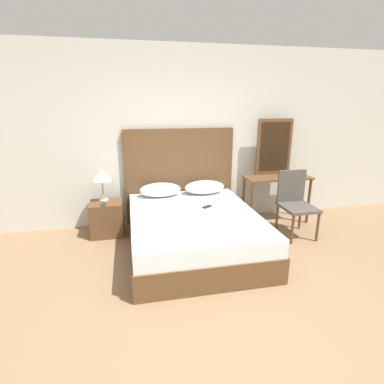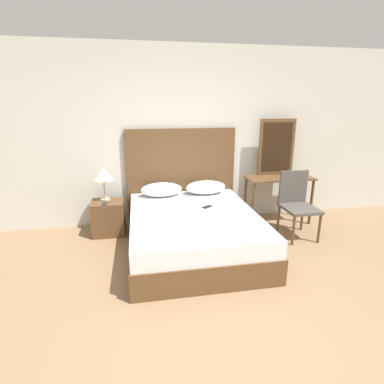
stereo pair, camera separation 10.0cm
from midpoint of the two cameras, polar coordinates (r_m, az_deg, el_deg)
The scene contains 13 objects.
ground_plane at distance 2.81m, azimuth 5.15°, elevation -25.20°, with size 16.00×16.00×0.00m, color #8C6B4C.
wall_back at distance 4.72m, azimuth -3.96°, elevation 10.27°, with size 10.00×0.06×2.70m.
bed at distance 3.95m, azimuth -0.43°, elevation -7.52°, with size 1.63×2.02×0.51m.
headboard at distance 4.76m, azimuth -2.94°, elevation 2.97°, with size 1.71×0.05×1.50m.
pillow_left at distance 4.52m, azimuth -6.71°, elevation 0.42°, with size 0.62×0.34×0.21m.
pillow_right at distance 4.62m, azimuth 1.76°, elevation 0.91°, with size 0.62×0.34×0.21m.
phone_on_bed at distance 4.06m, azimuth 2.16°, elevation -2.81°, with size 0.16×0.14×0.01m.
nightstand at distance 4.57m, azimuth -16.46°, elevation -4.85°, with size 0.46×0.40×0.50m.
table_lamp at distance 4.47m, azimuth -17.45°, elevation 2.99°, with size 0.28×0.28×0.47m.
phone_on_nightstand at distance 4.39m, azimuth -17.17°, elevation -2.24°, with size 0.07×0.15×0.01m.
vanity_desk at distance 4.94m, azimuth 15.29°, elevation 1.31°, with size 1.05×0.43×0.75m.
vanity_mirror at distance 4.99m, azimuth 14.81°, elevation 8.30°, with size 0.59×0.03×0.88m.
chair at distance 4.57m, azimuth 18.44°, elevation -1.44°, with size 0.45×0.51×0.93m.
Camera 1 is at (-0.70, -1.98, 1.87)m, focal length 28.00 mm.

